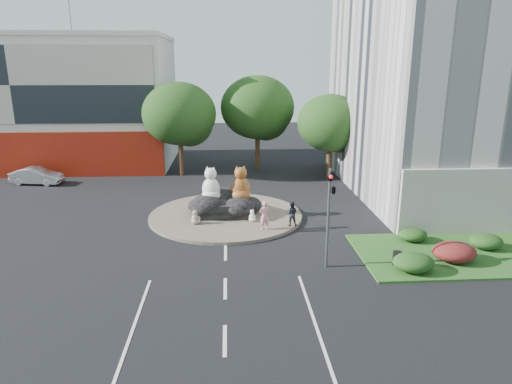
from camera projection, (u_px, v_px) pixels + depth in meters
ground at (225, 289)px, 20.46m from camera, size 120.00×120.00×0.00m
roundabout_island at (226, 215)px, 30.04m from camera, size 10.00×10.00×0.20m
rock_plinth at (226, 207)px, 29.89m from camera, size 3.20×2.60×0.90m
shophouse_block at (41, 101)px, 44.54m from camera, size 25.20×12.30×17.40m
grass_verge at (453, 254)px, 24.04m from camera, size 10.00×6.00×0.12m
tree_left at (180, 117)px, 40.00m from camera, size 6.46×6.46×8.27m
tree_mid at (258, 111)px, 42.25m from camera, size 6.84×6.84×8.76m
tree_right at (331, 126)px, 39.02m from camera, size 5.70×5.70×7.30m
hedge_near_green at (413, 262)px, 21.80m from camera, size 2.00×1.60×0.90m
hedge_red at (454, 252)px, 22.89m from camera, size 2.20×1.76×0.99m
hedge_mid_green at (486, 241)px, 24.51m from camera, size 1.80×1.44×0.81m
hedge_back_green at (413, 235)px, 25.56m from camera, size 1.60×1.28×0.72m
traffic_light at (331, 197)px, 21.70m from camera, size 0.44×1.24×5.00m
street_lamp at (436, 152)px, 27.67m from camera, size 2.34×0.22×8.06m
cat_white at (211, 184)px, 29.52m from camera, size 1.74×1.64×2.30m
cat_tabby at (241, 183)px, 29.62m from camera, size 1.49×1.31×2.33m
kitten_calico at (195, 217)px, 28.06m from camera, size 0.59×0.53×0.90m
kitten_white at (252, 215)px, 28.51m from camera, size 0.60×0.57×0.79m
pedestrian_pink at (264, 215)px, 27.04m from camera, size 0.74×0.64×1.72m
pedestrian_dark at (291, 214)px, 27.65m from camera, size 0.81×0.66×1.54m
parked_car at (37, 176)px, 38.06m from camera, size 4.44×2.18×1.40m
litter_bin at (397, 258)px, 22.51m from camera, size 0.47×0.47×0.70m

